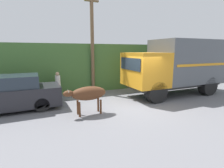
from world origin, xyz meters
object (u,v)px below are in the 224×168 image
Objects in this scene: pedestrian_on_hill at (58,84)px; utility_pole at (92,41)px; cargo_truck at (178,65)px; brown_cow at (88,94)px; parked_suv at (7,94)px.

utility_pole is (2.33, 0.43, 2.56)m from pedestrian_on_hill.
cargo_truck reaches higher than brown_cow.
parked_suv reaches higher than pedestrian_on_hill.
utility_pole is (1.49, 3.84, 2.49)m from brown_cow.
utility_pole reaches higher than brown_cow.
utility_pole reaches higher than pedestrian_on_hill.
parked_suv is at bearing -158.50° from utility_pole.
utility_pole is at bearing 23.50° from parked_suv.
cargo_truck is at bearing -0.34° from brown_cow.
utility_pole is at bearing 57.95° from brown_cow.
pedestrian_on_hill is at bearing 32.52° from parked_suv.
brown_cow is 3.85m from parked_suv.
brown_cow is 0.29× the size of utility_pole.
cargo_truck is 9.66m from parked_suv.
pedestrian_on_hill is (2.48, 1.46, 0.06)m from parked_suv.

